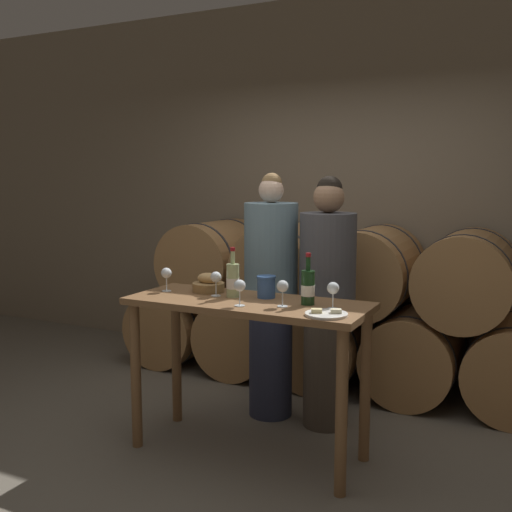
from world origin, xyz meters
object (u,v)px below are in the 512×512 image
object	(u,v)px
blue_crock	(266,286)
wine_glass_right	(283,287)
tasting_table	(248,328)
person_right	(327,302)
bread_basket	(209,285)
wine_glass_left	(216,278)
wine_bottle_red	(308,287)
cheese_plate	(326,314)
wine_bottle_white	(233,280)
wine_glass_far_left	(166,274)
person_left	(271,295)
wine_glass_far_right	(333,289)
wine_glass_center	(240,287)

from	to	relation	value
blue_crock	wine_glass_right	world-z (taller)	wine_glass_right
tasting_table	wine_glass_right	bearing A→B (deg)	-15.18
person_right	tasting_table	bearing A→B (deg)	-114.92
bread_basket	wine_glass_left	distance (m)	0.16
person_right	wine_glass_right	distance (m)	0.71
wine_bottle_red	cheese_plate	world-z (taller)	wine_bottle_red
wine_bottle_white	wine_glass_far_left	xyz separation A→B (m)	(-0.47, -0.03, 0.01)
person_left	wine_glass_right	distance (m)	0.80
bread_basket	wine_glass_far_right	xyz separation A→B (m)	(0.87, -0.13, 0.07)
wine_glass_far_left	wine_bottle_red	bearing A→B (deg)	1.82
wine_bottle_red	wine_glass_far_right	xyz separation A→B (m)	(0.17, -0.05, 0.01)
wine_bottle_red	wine_glass_center	world-z (taller)	wine_bottle_red
wine_bottle_red	wine_glass_right	size ratio (longest dim) A/B	1.96
wine_bottle_white	wine_glass_right	xyz separation A→B (m)	(0.38, -0.12, 0.01)
person_left	bread_basket	distance (m)	0.54
person_left	person_right	bearing A→B (deg)	0.02
wine_glass_far_left	wine_bottle_white	bearing A→B (deg)	3.31
tasting_table	wine_glass_center	size ratio (longest dim) A/B	9.53
wine_glass_far_left	wine_glass_left	xyz separation A→B (m)	(0.36, 0.01, 0.00)
wine_bottle_red	blue_crock	world-z (taller)	wine_bottle_red
blue_crock	wine_glass_left	bearing A→B (deg)	-163.11
wine_glass_left	wine_glass_far_right	world-z (taller)	same
tasting_table	wine_bottle_white	distance (m)	0.30
wine_bottle_red	wine_glass_right	world-z (taller)	wine_bottle_red
wine_bottle_white	bread_basket	distance (m)	0.24
person_left	bread_basket	size ratio (longest dim) A/B	8.34
wine_bottle_white	wine_glass_left	xyz separation A→B (m)	(-0.11, -0.02, 0.01)
blue_crock	wine_glass_center	world-z (taller)	wine_glass_center
blue_crock	wine_glass_center	size ratio (longest dim) A/B	0.88
person_left	wine_bottle_red	distance (m)	0.77
wine_glass_center	wine_glass_far_right	distance (m)	0.52
wine_bottle_white	wine_glass_center	xyz separation A→B (m)	(0.15, -0.21, 0.01)
wine_bottle_red	wine_glass_center	xyz separation A→B (m)	(-0.33, -0.21, 0.01)
wine_glass_left	wine_glass_center	size ratio (longest dim) A/B	1.00
wine_bottle_red	tasting_table	bearing A→B (deg)	-172.15
wine_bottle_red	wine_glass_far_left	bearing A→B (deg)	-178.18
person_left	bread_basket	xyz separation A→B (m)	(-0.21, -0.48, 0.14)
tasting_table	cheese_plate	size ratio (longest dim) A/B	6.38
person_right	wine_bottle_red	size ratio (longest dim) A/B	5.66
person_left	blue_crock	world-z (taller)	person_left
wine_bottle_white	bread_basket	size ratio (longest dim) A/B	1.49
bread_basket	wine_glass_far_left	world-z (taller)	wine_glass_far_left
wine_glass_left	wine_glass_far_left	bearing A→B (deg)	-178.85
wine_bottle_white	wine_glass_right	bearing A→B (deg)	-17.01
wine_bottle_red	person_right	bearing A→B (deg)	98.04
tasting_table	person_left	size ratio (longest dim) A/B	0.85
wine_glass_far_left	wine_glass_right	bearing A→B (deg)	-6.02
wine_glass_center	person_right	bearing A→B (deg)	71.87
person_left	wine_bottle_white	size ratio (longest dim) A/B	5.60
tasting_table	person_left	xyz separation A→B (m)	(-0.13, 0.61, 0.08)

